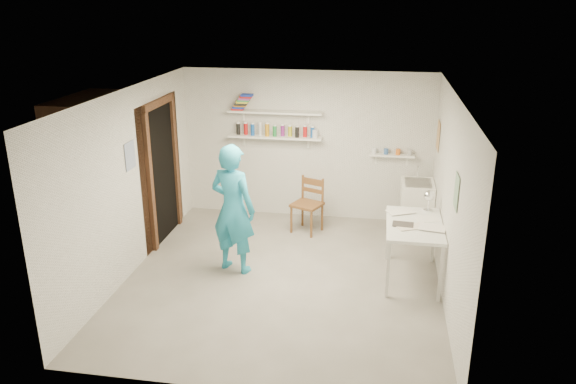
% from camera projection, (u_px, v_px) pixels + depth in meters
% --- Properties ---
extents(floor, '(4.00, 4.50, 0.02)m').
position_uv_depth(floor, '(283.00, 278.00, 7.32)').
color(floor, slate).
rests_on(floor, ground).
extents(ceiling, '(4.00, 4.50, 0.02)m').
position_uv_depth(ceiling, '(282.00, 93.00, 6.52)').
color(ceiling, silver).
rests_on(ceiling, wall_back).
extents(wall_back, '(4.00, 0.02, 2.40)m').
position_uv_depth(wall_back, '(307.00, 145.00, 9.02)').
color(wall_back, silver).
rests_on(wall_back, ground).
extents(wall_front, '(4.00, 0.02, 2.40)m').
position_uv_depth(wall_front, '(237.00, 277.00, 4.82)').
color(wall_front, silver).
rests_on(wall_front, ground).
extents(wall_left, '(0.02, 4.50, 2.40)m').
position_uv_depth(wall_left, '(129.00, 183.00, 7.23)').
color(wall_left, silver).
rests_on(wall_left, ground).
extents(wall_right, '(0.02, 4.50, 2.40)m').
position_uv_depth(wall_right, '(450.00, 200.00, 6.61)').
color(wall_right, silver).
rests_on(wall_right, ground).
extents(doorway_recess, '(0.02, 0.90, 2.00)m').
position_uv_depth(doorway_recess, '(162.00, 173.00, 8.27)').
color(doorway_recess, black).
rests_on(doorway_recess, wall_left).
extents(corridor_box, '(1.40, 1.50, 2.10)m').
position_uv_depth(corridor_box, '(117.00, 168.00, 8.37)').
color(corridor_box, brown).
rests_on(corridor_box, ground).
extents(door_lintel, '(0.06, 1.05, 0.10)m').
position_uv_depth(door_lintel, '(158.00, 103.00, 7.92)').
color(door_lintel, brown).
rests_on(door_lintel, wall_left).
extents(door_jamb_near, '(0.06, 0.10, 2.00)m').
position_uv_depth(door_jamb_near, '(150.00, 184.00, 7.81)').
color(door_jamb_near, brown).
rests_on(door_jamb_near, ground).
extents(door_jamb_far, '(0.06, 0.10, 2.00)m').
position_uv_depth(door_jamb_far, '(176.00, 164.00, 8.74)').
color(door_jamb_far, brown).
rests_on(door_jamb_far, ground).
extents(shelf_lower, '(1.50, 0.22, 0.03)m').
position_uv_depth(shelf_lower, '(275.00, 137.00, 8.93)').
color(shelf_lower, white).
rests_on(shelf_lower, wall_back).
extents(shelf_upper, '(1.50, 0.22, 0.03)m').
position_uv_depth(shelf_upper, '(275.00, 112.00, 8.80)').
color(shelf_upper, white).
rests_on(shelf_upper, wall_back).
extents(ledge_shelf, '(0.70, 0.14, 0.03)m').
position_uv_depth(ledge_shelf, '(392.00, 155.00, 8.76)').
color(ledge_shelf, white).
rests_on(ledge_shelf, wall_back).
extents(poster_left, '(0.01, 0.28, 0.36)m').
position_uv_depth(poster_left, '(130.00, 156.00, 7.16)').
color(poster_left, '#334C7F').
rests_on(poster_left, wall_left).
extents(poster_right_a, '(0.01, 0.34, 0.42)m').
position_uv_depth(poster_right_a, '(438.00, 136.00, 8.17)').
color(poster_right_a, '#995933').
rests_on(poster_right_a, wall_right).
extents(poster_right_b, '(0.01, 0.30, 0.38)m').
position_uv_depth(poster_right_b, '(456.00, 192.00, 6.00)').
color(poster_right_b, '#3F724C').
rests_on(poster_right_b, wall_right).
extents(belfast_sink, '(0.48, 0.60, 0.30)m').
position_uv_depth(belfast_sink, '(417.00, 192.00, 8.40)').
color(belfast_sink, white).
rests_on(belfast_sink, wall_right).
extents(man, '(0.73, 0.59, 1.73)m').
position_uv_depth(man, '(233.00, 209.00, 7.27)').
color(man, teal).
rests_on(man, ground).
extents(wall_clock, '(0.31, 0.13, 0.31)m').
position_uv_depth(wall_clock, '(231.00, 182.00, 7.38)').
color(wall_clock, beige).
rests_on(wall_clock, man).
extents(wooden_chair, '(0.54, 0.53, 0.89)m').
position_uv_depth(wooden_chair, '(307.00, 205.00, 8.61)').
color(wooden_chair, brown).
rests_on(wooden_chair, ground).
extents(work_table, '(0.70, 1.16, 0.77)m').
position_uv_depth(work_table, '(412.00, 251.00, 7.18)').
color(work_table, silver).
rests_on(work_table, ground).
extents(desk_lamp, '(0.15, 0.15, 0.15)m').
position_uv_depth(desk_lamp, '(429.00, 195.00, 7.38)').
color(desk_lamp, white).
rests_on(desk_lamp, work_table).
extents(spray_cans, '(1.34, 0.06, 0.17)m').
position_uv_depth(spray_cans, '(275.00, 131.00, 8.90)').
color(spray_cans, black).
rests_on(spray_cans, shelf_lower).
extents(book_stack, '(0.34, 0.14, 0.25)m').
position_uv_depth(book_stack, '(242.00, 102.00, 8.83)').
color(book_stack, red).
rests_on(book_stack, shelf_upper).
extents(ledge_pots, '(0.48, 0.07, 0.09)m').
position_uv_depth(ledge_pots, '(392.00, 152.00, 8.74)').
color(ledge_pots, silver).
rests_on(ledge_pots, ledge_shelf).
extents(papers, '(0.30, 0.22, 0.02)m').
position_uv_depth(papers, '(415.00, 222.00, 7.05)').
color(papers, silver).
rests_on(papers, work_table).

